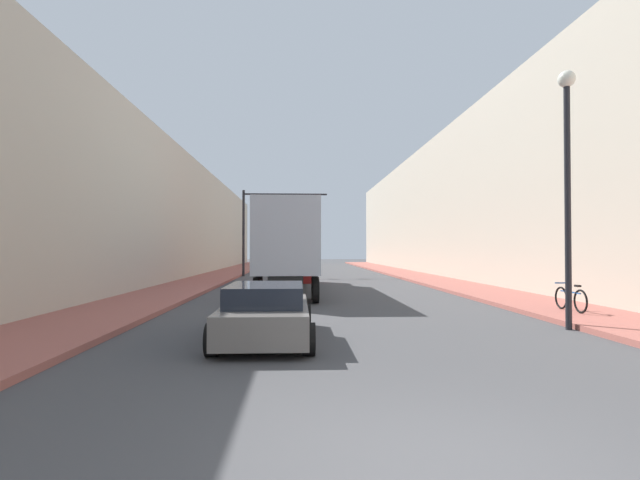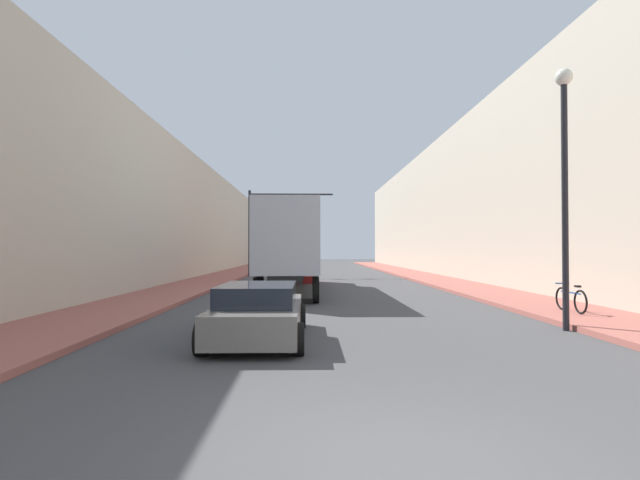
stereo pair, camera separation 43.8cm
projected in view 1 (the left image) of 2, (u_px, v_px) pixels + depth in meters
ground_plane at (446, 468)px, 4.70m from camera, size 200.00×200.00×0.00m
sidewalk_right at (422, 278)px, 34.99m from camera, size 3.20×80.00×0.15m
sidewalk_left at (212, 278)px, 34.34m from camera, size 3.20×80.00×0.15m
building_right at (486, 204)px, 35.30m from camera, size 6.00×80.00×10.60m
building_left at (145, 216)px, 34.21m from camera, size 6.00×80.00×8.70m
semi_truck at (289, 244)px, 24.95m from camera, size 2.56×14.19×4.04m
sedan_car at (266, 313)px, 11.34m from camera, size 2.11×4.69×1.28m
traffic_signal_gantry at (263, 217)px, 38.39m from camera, size 6.53×0.35×6.62m
street_lamp at (567, 163)px, 12.88m from camera, size 0.44×0.44×6.71m
parked_bicycle at (571, 299)px, 15.45m from camera, size 0.44×1.82×0.86m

